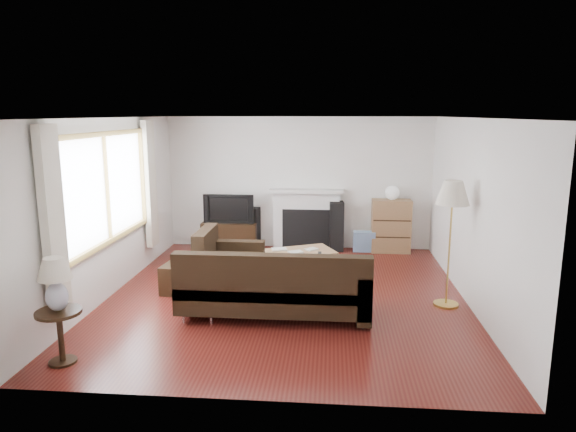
# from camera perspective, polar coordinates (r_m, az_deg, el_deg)

# --- Properties ---
(room) EXTENTS (5.10, 5.60, 2.54)m
(room) POSITION_cam_1_polar(r_m,az_deg,el_deg) (7.09, -0.21, 0.71)
(room) COLOR #571813
(room) RESTS_ON ground
(window) EXTENTS (0.12, 2.74, 1.54)m
(window) POSITION_cam_1_polar(r_m,az_deg,el_deg) (7.48, -19.43, 2.95)
(window) COLOR brown
(window) RESTS_ON room
(curtain_near) EXTENTS (0.10, 0.35, 2.10)m
(curtain_near) POSITION_cam_1_polar(r_m,az_deg,el_deg) (6.14, -24.67, -0.58)
(curtain_near) COLOR silver
(curtain_near) RESTS_ON room
(curtain_far) EXTENTS (0.10, 0.35, 2.10)m
(curtain_far) POSITION_cam_1_polar(r_m,az_deg,el_deg) (8.87, -15.08, 3.45)
(curtain_far) COLOR silver
(curtain_far) RESTS_ON room
(fireplace) EXTENTS (1.40, 0.26, 1.15)m
(fireplace) POSITION_cam_1_polar(r_m,az_deg,el_deg) (9.80, 2.04, -0.34)
(fireplace) COLOR white
(fireplace) RESTS_ON room
(tv_stand) EXTENTS (1.05, 0.47, 0.52)m
(tv_stand) POSITION_cam_1_polar(r_m,az_deg,el_deg) (9.89, -6.43, -2.15)
(tv_stand) COLOR black
(tv_stand) RESTS_ON ground
(television) EXTENTS (0.95, 0.12, 0.55)m
(television) POSITION_cam_1_polar(r_m,az_deg,el_deg) (9.78, -6.50, 0.90)
(television) COLOR black
(television) RESTS_ON tv_stand
(speaker_left) EXTENTS (0.27, 0.30, 0.79)m
(speaker_left) POSITION_cam_1_polar(r_m,az_deg,el_deg) (9.85, -3.90, -1.35)
(speaker_left) COLOR black
(speaker_left) RESTS_ON ground
(speaker_right) EXTENTS (0.29, 0.33, 0.93)m
(speaker_right) POSITION_cam_1_polar(r_m,az_deg,el_deg) (9.72, 5.39, -1.13)
(speaker_right) COLOR black
(speaker_right) RESTS_ON ground
(bookshelf) EXTENTS (0.72, 0.34, 0.99)m
(bookshelf) POSITION_cam_1_polar(r_m,az_deg,el_deg) (9.76, 11.37, -1.09)
(bookshelf) COLOR olive
(bookshelf) RESTS_ON ground
(globe_lamp) EXTENTS (0.26, 0.26, 0.26)m
(globe_lamp) POSITION_cam_1_polar(r_m,az_deg,el_deg) (9.65, 11.51, 2.54)
(globe_lamp) COLOR white
(globe_lamp) RESTS_ON bookshelf
(sectional_sofa) EXTENTS (2.62, 1.91, 0.85)m
(sectional_sofa) POSITION_cam_1_polar(r_m,az_deg,el_deg) (6.61, -1.47, -7.50)
(sectional_sofa) COLOR black
(sectional_sofa) RESTS_ON ground
(coffee_table) EXTENTS (1.33, 1.07, 0.46)m
(coffee_table) POSITION_cam_1_polar(r_m,az_deg,el_deg) (8.06, 0.89, -5.46)
(coffee_table) COLOR #A3774E
(coffee_table) RESTS_ON ground
(footstool) EXTENTS (0.54, 0.54, 0.42)m
(footstool) POSITION_cam_1_polar(r_m,az_deg,el_deg) (7.66, -11.78, -6.78)
(footstool) COLOR black
(footstool) RESTS_ON ground
(floor_lamp) EXTENTS (0.55, 0.55, 1.70)m
(floor_lamp) POSITION_cam_1_polar(r_m,az_deg,el_deg) (7.13, 17.52, -3.03)
(floor_lamp) COLOR #B99440
(floor_lamp) RESTS_ON ground
(side_table) EXTENTS (0.46, 0.46, 0.57)m
(side_table) POSITION_cam_1_polar(r_m,az_deg,el_deg) (5.94, -23.94, -12.17)
(side_table) COLOR black
(side_table) RESTS_ON ground
(table_lamp) EXTENTS (0.34, 0.34, 0.56)m
(table_lamp) POSITION_cam_1_polar(r_m,az_deg,el_deg) (5.75, -24.39, -6.98)
(table_lamp) COLOR silver
(table_lamp) RESTS_ON side_table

